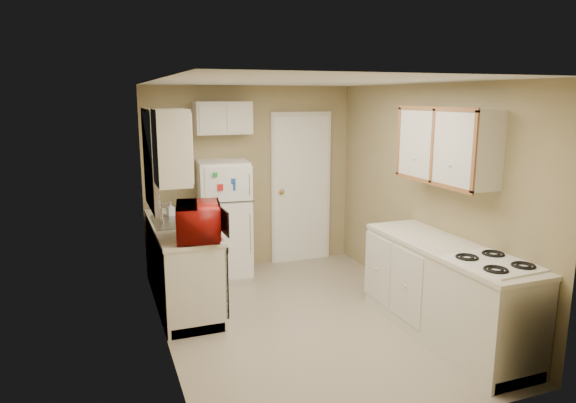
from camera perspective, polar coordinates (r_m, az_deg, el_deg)
name	(u,v)px	position (r m, az deg, el deg)	size (l,w,h in m)	color
floor	(305,319)	(5.44, 1.90, -12.96)	(3.80, 3.80, 0.00)	#BDB19B
ceiling	(307,81)	(4.95, 2.09, 13.19)	(3.80, 3.80, 0.00)	white
wall_left	(161,218)	(4.72, -13.93, -1.75)	(3.80, 3.80, 0.00)	tan
wall_right	(425,197)	(5.74, 15.02, 0.54)	(3.80, 3.80, 0.00)	tan
wall_back	(251,178)	(6.83, -4.13, 2.63)	(2.80, 2.80, 0.00)	tan
wall_front	(418,264)	(3.45, 14.26, -6.72)	(2.80, 2.80, 0.00)	tan
left_counter	(182,264)	(5.82, -11.69, -6.79)	(0.60, 1.80, 0.90)	silver
dishwasher	(220,275)	(5.30, -7.54, -8.05)	(0.03, 0.58, 0.72)	black
sink	(178,225)	(5.85, -12.08, -2.53)	(0.54, 0.74, 0.16)	gray
microwave	(199,223)	(5.07, -9.90, -2.39)	(0.34, 0.61, 0.41)	maroon
soap_bottle	(171,208)	(6.07, -12.92, -0.69)	(0.08, 0.08, 0.17)	silver
window_blinds	(151,160)	(5.68, -15.00, 4.52)	(0.10, 0.98, 1.08)	silver
upper_cabinet_left	(171,148)	(4.86, -12.82, 5.86)	(0.30, 0.45, 0.70)	silver
refrigerator	(224,219)	(6.53, -7.11, -1.97)	(0.61, 0.59, 1.48)	white
cabinet_over_fridge	(223,118)	(6.50, -7.28, 9.20)	(0.70, 0.30, 0.40)	silver
interior_door	(301,189)	(7.05, 1.45, 1.45)	(0.86, 0.06, 2.08)	white
right_counter	(445,291)	(5.15, 17.02, -9.54)	(0.60, 2.00, 0.90)	silver
stove	(490,320)	(4.79, 21.48, -12.12)	(0.53, 0.66, 0.80)	white
upper_cabinet_right	(447,146)	(5.17, 17.22, 5.96)	(0.30, 1.20, 0.70)	silver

